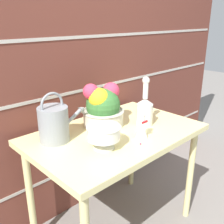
% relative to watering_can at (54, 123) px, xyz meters
% --- Properties ---
extents(brick_wall, '(3.60, 0.08, 2.20)m').
position_rel_watering_can_xyz_m(brick_wall, '(0.33, 0.27, 0.25)').
color(brick_wall, brown).
rests_on(brick_wall, ground_plane).
extents(patio_table, '(1.06, 0.68, 0.74)m').
position_rel_watering_can_xyz_m(patio_table, '(0.33, -0.15, -0.19)').
color(patio_table, beige).
rests_on(patio_table, ground_plane).
extents(watering_can, '(0.31, 0.17, 0.29)m').
position_rel_watering_can_xyz_m(watering_can, '(0.00, 0.00, 0.00)').
color(watering_can, gray).
rests_on(watering_can, patio_table).
extents(crystal_pedestal_bowl, '(0.19, 0.19, 0.13)m').
position_rel_watering_can_xyz_m(crystal_pedestal_bowl, '(0.14, -0.26, -0.02)').
color(crystal_pedestal_bowl, silver).
rests_on(crystal_pedestal_bowl, patio_table).
extents(flower_planter, '(0.27, 0.27, 0.28)m').
position_rel_watering_can_xyz_m(flower_planter, '(0.35, -0.02, 0.02)').
color(flower_planter, beige).
rests_on(flower_planter, patio_table).
extents(glass_decanter, '(0.11, 0.11, 0.32)m').
position_rel_watering_can_xyz_m(glass_decanter, '(0.55, -0.20, 0.00)').
color(glass_decanter, silver).
rests_on(glass_decanter, patio_table).
extents(figurine_vase, '(0.08, 0.08, 0.18)m').
position_rel_watering_can_xyz_m(figurine_vase, '(0.37, -0.33, -0.03)').
color(figurine_vase, white).
rests_on(figurine_vase, patio_table).
extents(fallen_petal, '(0.01, 0.01, 0.01)m').
position_rel_watering_can_xyz_m(fallen_petal, '(0.31, -0.37, -0.10)').
color(fallen_petal, '#E03856').
rests_on(fallen_petal, patio_table).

